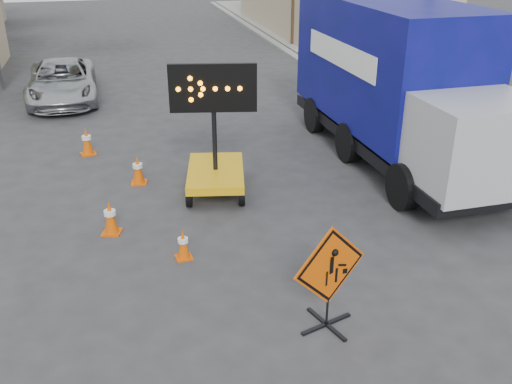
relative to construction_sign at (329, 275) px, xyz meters
name	(u,v)px	position (x,y,z in m)	size (l,w,h in m)	color
ground	(269,346)	(-1.08, -0.27, -0.99)	(100.00, 100.00, 0.00)	#2D2D30
curb_right	(339,85)	(6.12, 14.73, -0.93)	(0.40, 60.00, 0.12)	gray
sidewalk_right	(390,82)	(8.42, 14.73, -0.91)	(4.00, 60.00, 0.15)	gray
construction_sign	(329,275)	(0.00, 0.00, 0.00)	(1.36, 0.97, 1.88)	black
arrow_board	(215,165)	(-0.80, 5.71, -0.27)	(2.03, 2.50, 3.24)	#E0A30C
pickup_truck	(62,81)	(-4.93, 15.37, -0.24)	(2.48, 5.37, 1.49)	#ACAEB3
box_truck	(395,91)	(4.49, 6.83, 0.96)	(3.04, 9.10, 4.30)	black
cone_a	(183,244)	(-2.02, 2.73, -0.67)	(0.36, 0.36, 0.64)	#D54C04
cone_b	(110,217)	(-3.41, 4.15, -0.60)	(0.49, 0.49, 0.77)	#D54C04
cone_c	(138,169)	(-2.66, 6.71, -0.60)	(0.44, 0.44, 0.78)	#D54C04
cone_d	(87,141)	(-3.97, 9.19, -0.58)	(0.50, 0.50, 0.82)	#D54C04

